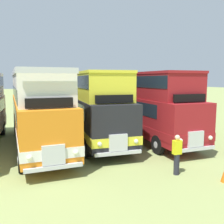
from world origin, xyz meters
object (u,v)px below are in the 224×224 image
(bus_eighth_in_row, at_px, (142,102))
(bus_sixth_in_row, at_px, (37,107))
(marshal_person, at_px, (177,154))
(bus_seventh_in_row, at_px, (92,103))

(bus_eighth_in_row, bearing_deg, bus_sixth_in_row, -177.62)
(bus_eighth_in_row, distance_m, marshal_person, 7.54)
(bus_sixth_in_row, height_order, bus_seventh_in_row, bus_sixth_in_row)
(bus_sixth_in_row, bearing_deg, bus_seventh_in_row, 8.93)
(bus_sixth_in_row, xyz_separation_m, marshal_person, (5.31, -6.85, -1.48))
(bus_eighth_in_row, height_order, marshal_person, bus_eighth_in_row)
(bus_seventh_in_row, bearing_deg, bus_eighth_in_row, -4.26)
(bus_sixth_in_row, distance_m, bus_seventh_in_row, 3.62)
(bus_eighth_in_row, bearing_deg, marshal_person, -104.30)
(bus_sixth_in_row, bearing_deg, bus_eighth_in_row, 2.38)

